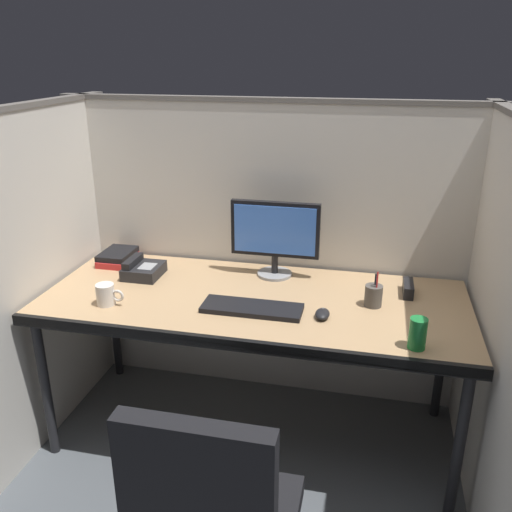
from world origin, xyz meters
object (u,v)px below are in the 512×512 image
Objects in this scene: computer_mouse at (322,314)px; pen_cup at (374,296)px; desk at (253,308)px; coffee_mug at (106,295)px; desk_phone at (143,270)px; monitor_center at (275,234)px; keyboard_main at (252,308)px; soda_can at (418,333)px; red_stapler at (408,288)px; book_stack at (118,257)px.

pen_cup reaches higher than computer_mouse.
pen_cup is (0.53, 0.04, 0.10)m from desk.
coffee_mug is 0.66× the size of desk_phone.
monitor_center is 0.56m from pen_cup.
keyboard_main is at bearing -93.07° from monitor_center.
pen_cup reaches higher than keyboard_main.
coffee_mug is at bearing -172.64° from keyboard_main.
soda_can is at bearing -18.12° from desk_phone.
desk is 0.14m from keyboard_main.
coffee_mug is (-1.14, -0.24, -0.00)m from pen_cup.
coffee_mug is at bearing 176.23° from soda_can.
soda_can reaches higher than red_stapler.
pen_cup reaches higher than desk.
computer_mouse is at bearing -19.43° from book_stack.
desk_phone is 1.27m from red_stapler.
pen_cup reaches higher than soda_can.
book_stack is 1.15× the size of desk_phone.
keyboard_main is 0.73m from red_stapler.
monitor_center is 0.45m from keyboard_main.
book_stack is 1.58m from soda_can.
soda_can is at bearing -20.69° from book_stack.
book_stack is at bearing 154.23° from keyboard_main.
red_stapler is at bearing 3.06° from desk_phone.
coffee_mug is at bearing -143.56° from monitor_center.
desk is at bearing -12.68° from desk_phone.
computer_mouse is (0.32, -0.12, 0.07)m from desk.
coffee_mug reaches higher than keyboard_main.
desk_phone is (-0.61, 0.25, 0.02)m from keyboard_main.
monitor_center is 0.88m from soda_can.
soda_can is (1.28, -0.42, 0.03)m from desk_phone.
pen_cup is at bearing 12.00° from coffee_mug.
coffee_mug is 0.33m from desk_phone.
desk is at bearing 18.24° from coffee_mug.
soda_can reaches higher than desk_phone.
computer_mouse is 0.48m from red_stapler.
computer_mouse is 0.76× the size of coffee_mug.
computer_mouse is 1.18m from book_stack.
soda_can is at bearing -14.05° from keyboard_main.
desk is 0.71m from red_stapler.
desk_phone is (-0.63, -0.15, -0.18)m from monitor_center.
keyboard_main is 0.69m from soda_can.
pen_cup is at bearing -10.02° from book_stack.
red_stapler is at bearing 16.38° from desk.
pen_cup is at bearing -26.64° from monitor_center.
book_stack is (-0.81, 0.39, 0.02)m from keyboard_main.
keyboard_main is at bearing -22.38° from desk_phone.
book_stack is (-0.83, -0.01, -0.19)m from monitor_center.
monitor_center is 0.67m from red_stapler.
monitor_center is 0.83m from coffee_mug.
keyboard_main is at bearing 179.91° from computer_mouse.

